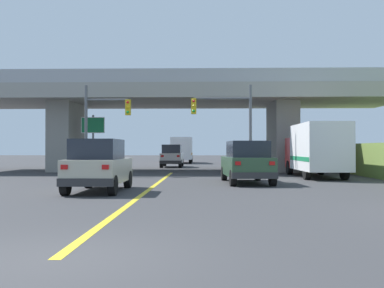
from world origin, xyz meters
TOP-DOWN VIEW (x-y plane):
  - ground at (0.00, 27.07)m, footprint 160.00×160.00m
  - overpass_bridge at (0.00, 27.07)m, footprint 32.87×8.52m
  - lane_divider_stripe at (0.00, 12.18)m, footprint 0.20×24.36m
  - suv_lead at (-1.84, 10.66)m, footprint 1.94×4.32m
  - suv_crossing at (4.28, 15.07)m, footprint 2.30×4.96m
  - box_truck at (8.72, 19.61)m, footprint 2.33×7.20m
  - sedan_oncoming at (-0.66, 33.91)m, footprint 1.88×4.56m
  - traffic_signal_nearside at (3.80, 20.97)m, footprint 3.72×0.36m
  - traffic_signal_farside at (-4.13, 20.97)m, footprint 2.86×0.36m
  - highway_sign at (-5.68, 25.22)m, footprint 1.67×0.17m
  - semi_truck_distant at (-0.31, 45.30)m, footprint 2.33×6.60m

SIDE VIEW (x-z plane):
  - ground at x=0.00m, z-range 0.00..0.00m
  - lane_divider_stripe at x=0.00m, z-range 0.00..0.01m
  - suv_lead at x=-1.84m, z-range 0.00..2.02m
  - sedan_oncoming at x=-0.66m, z-range 0.00..2.02m
  - suv_crossing at x=4.28m, z-range 0.01..2.03m
  - semi_truck_distant at x=-0.31m, z-range 0.09..3.02m
  - box_truck at x=8.72m, z-range 0.08..3.15m
  - highway_sign at x=-5.68m, z-range 0.95..5.01m
  - traffic_signal_farside at x=-4.13m, z-range 0.65..6.22m
  - traffic_signal_nearside at x=3.80m, z-range 0.73..6.29m
  - overpass_bridge at x=0.00m, z-range 1.43..8.37m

